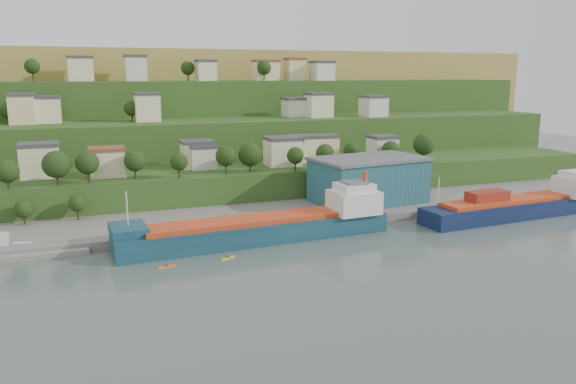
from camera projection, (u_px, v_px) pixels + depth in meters
name	position (u px, v px, depth m)	size (l,w,h in m)	color
ground	(265.00, 255.00, 119.13)	(500.00, 500.00, 0.00)	#44534C
quay	(303.00, 216.00, 151.61)	(220.00, 26.00, 4.00)	slate
hillside	(159.00, 153.00, 274.00)	(360.00, 210.74, 96.00)	#284719
cargo_ship_near	(266.00, 229.00, 129.24)	(64.57, 14.10, 16.46)	#122B45
cargo_ship_far	(522.00, 207.00, 151.22)	(57.54, 13.29, 15.49)	#0C1B37
warehouse	(368.00, 180.00, 158.38)	(33.25, 22.95, 12.80)	#1C4E56
dinghy	(23.00, 244.00, 121.18)	(4.14, 1.55, 0.83)	silver
kayak_orange	(167.00, 266.00, 111.46)	(3.59, 1.14, 0.88)	orange
kayak_yellow	(228.00, 258.00, 116.73)	(3.31, 1.79, 0.83)	yellow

